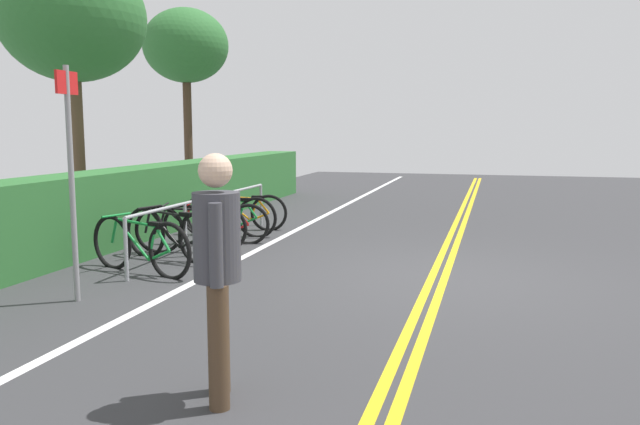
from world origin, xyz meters
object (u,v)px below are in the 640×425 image
(bicycle_4, at_px, (230,216))
(tree_mid, at_px, (72,19))
(bike_rack, at_px, (208,209))
(pedestrian, at_px, (217,261))
(bicycle_1, at_px, (172,235))
(bicycle_2, at_px, (191,229))
(bicycle_0, at_px, (140,246))
(sign_post_near, at_px, (71,163))
(bicycle_3, at_px, (217,224))
(bicycle_5, at_px, (243,212))
(tree_far_right, at_px, (186,47))

(bicycle_4, xyz_separation_m, tree_mid, (0.49, 3.32, 3.53))
(bike_rack, relative_size, pedestrian, 2.76)
(bicycle_1, xyz_separation_m, tree_mid, (2.59, 3.34, 3.52))
(bicycle_2, height_order, pedestrian, pedestrian)
(bike_rack, bearing_deg, bicycle_0, 177.71)
(bicycle_1, height_order, bicycle_2, bicycle_1)
(sign_post_near, distance_m, tree_mid, 6.36)
(bike_rack, bearing_deg, bicycle_4, 5.60)
(bicycle_3, distance_m, bicycle_4, 0.76)
(bicycle_2, bearing_deg, bicycle_0, -179.92)
(tree_mid, bearing_deg, bicycle_2, -120.75)
(bike_rack, relative_size, tree_mid, 0.93)
(bicycle_2, xyz_separation_m, pedestrian, (-4.78, -2.62, 0.63))
(bicycle_3, distance_m, pedestrian, 6.12)
(bicycle_0, bearing_deg, bicycle_5, 0.97)
(bicycle_1, xyz_separation_m, sign_post_near, (-2.23, -0.06, 1.14))
(bicycle_2, xyz_separation_m, bicycle_4, (1.50, 0.03, -0.01))
(bicycle_3, relative_size, bicycle_4, 0.97)
(bike_rack, height_order, bicycle_0, bike_rack)
(sign_post_near, height_order, tree_far_right, tree_far_right)
(bicycle_5, bearing_deg, sign_post_near, -178.67)
(bicycle_2, bearing_deg, pedestrian, -151.32)
(bicycle_3, height_order, tree_far_right, tree_far_right)
(bicycle_3, distance_m, tree_far_right, 8.11)
(bicycle_0, relative_size, sign_post_near, 0.70)
(bicycle_4, relative_size, bicycle_5, 1.06)
(bicycle_4, height_order, sign_post_near, sign_post_near)
(bicycle_5, xyz_separation_m, tree_far_right, (4.82, 3.52, 3.63))
(tree_mid, distance_m, tree_far_right, 5.02)
(bicycle_2, bearing_deg, tree_far_right, 27.06)
(bicycle_5, bearing_deg, bike_rack, -175.52)
(bike_rack, height_order, bicycle_2, bike_rack)
(bicycle_1, height_order, pedestrian, pedestrian)
(bicycle_3, bearing_deg, bicycle_2, 174.27)
(bike_rack, height_order, tree_far_right, tree_far_right)
(bike_rack, relative_size, bicycle_4, 2.74)
(tree_far_right, bearing_deg, bicycle_1, -154.83)
(tree_mid, bearing_deg, sign_post_near, -144.84)
(pedestrian, bearing_deg, bicycle_3, 24.70)
(bicycle_5, height_order, tree_far_right, tree_far_right)
(bicycle_5, bearing_deg, bicycle_1, -178.85)
(sign_post_near, bearing_deg, pedestrian, -127.26)
(bike_rack, distance_m, bicycle_1, 1.07)
(bicycle_3, xyz_separation_m, tree_far_right, (6.26, 3.65, 3.63))
(pedestrian, height_order, tree_far_right, tree_far_right)
(bicycle_5, distance_m, tree_mid, 4.84)
(bicycle_2, xyz_separation_m, tree_mid, (1.99, 3.34, 3.52))
(bike_rack, xyz_separation_m, bicycle_1, (-1.04, 0.08, -0.24))
(bicycle_3, height_order, pedestrian, pedestrian)
(bicycle_2, bearing_deg, bicycle_5, 1.57)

